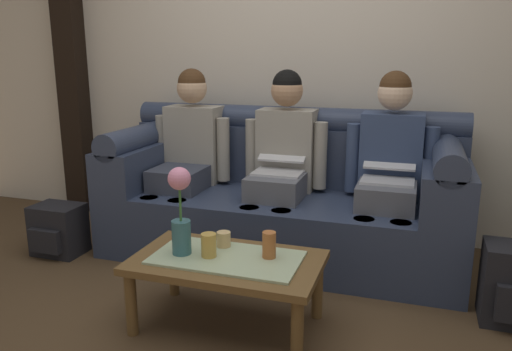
% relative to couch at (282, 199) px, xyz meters
% --- Properties ---
extents(ground_plane, '(14.00, 14.00, 0.00)m').
position_rel_couch_xyz_m(ground_plane, '(-0.00, -1.17, -0.37)').
color(ground_plane, '#4C3823').
extents(back_wall_patterned, '(6.00, 0.12, 2.90)m').
position_rel_couch_xyz_m(back_wall_patterned, '(-0.00, 0.53, 1.08)').
color(back_wall_patterned, beige).
rests_on(back_wall_patterned, ground_plane).
extents(timber_pillar, '(0.20, 0.20, 2.90)m').
position_rel_couch_xyz_m(timber_pillar, '(-1.90, 0.41, 1.08)').
color(timber_pillar, black).
rests_on(timber_pillar, ground_plane).
extents(couch, '(2.31, 0.88, 0.96)m').
position_rel_couch_xyz_m(couch, '(0.00, 0.00, 0.00)').
color(couch, '#2D3851').
rests_on(couch, ground_plane).
extents(person_left, '(0.56, 0.67, 1.22)m').
position_rel_couch_xyz_m(person_left, '(-0.68, -0.00, 0.29)').
color(person_left, '#383D4C').
rests_on(person_left, ground_plane).
extents(person_middle, '(0.56, 0.67, 1.22)m').
position_rel_couch_xyz_m(person_middle, '(-0.00, -0.00, 0.29)').
color(person_middle, '#595B66').
rests_on(person_middle, ground_plane).
extents(person_right, '(0.56, 0.67, 1.22)m').
position_rel_couch_xyz_m(person_right, '(0.68, -0.00, 0.29)').
color(person_right, '#595B66').
rests_on(person_right, ground_plane).
extents(coffee_table, '(0.91, 0.54, 0.37)m').
position_rel_couch_xyz_m(coffee_table, '(-0.00, -1.02, -0.06)').
color(coffee_table, brown).
rests_on(coffee_table, ground_plane).
extents(flower_vase, '(0.11, 0.11, 0.43)m').
position_rel_couch_xyz_m(flower_vase, '(-0.22, -1.05, 0.22)').
color(flower_vase, '#336672').
rests_on(flower_vase, coffee_table).
extents(cup_near_left, '(0.07, 0.07, 0.08)m').
position_rel_couch_xyz_m(cup_near_left, '(-0.06, -0.90, 0.04)').
color(cup_near_left, '#DBB77A').
rests_on(cup_near_left, coffee_table).
extents(cup_near_right, '(0.07, 0.07, 0.12)m').
position_rel_couch_xyz_m(cup_near_right, '(-0.08, -1.04, 0.06)').
color(cup_near_right, gold).
rests_on(cup_near_right, coffee_table).
extents(cup_far_center, '(0.07, 0.07, 0.13)m').
position_rel_couch_xyz_m(cup_far_center, '(0.20, -0.96, 0.06)').
color(cup_far_center, '#B26633').
rests_on(cup_far_center, coffee_table).
extents(backpack_left, '(0.32, 0.28, 0.34)m').
position_rel_couch_xyz_m(backpack_left, '(-1.42, -0.51, -0.20)').
color(backpack_left, black).
rests_on(backpack_left, ground_plane).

